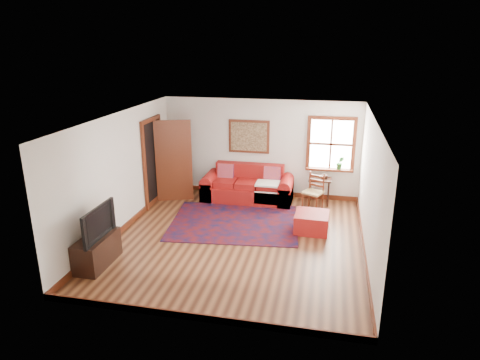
% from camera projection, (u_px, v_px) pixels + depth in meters
% --- Properties ---
extents(ground, '(5.50, 5.50, 0.00)m').
position_uv_depth(ground, '(238.00, 239.00, 8.75)').
color(ground, '#442112').
rests_on(ground, ground).
extents(room_envelope, '(5.04, 5.54, 2.52)m').
position_uv_depth(room_envelope, '(238.00, 161.00, 8.25)').
color(room_envelope, silver).
rests_on(room_envelope, ground).
extents(window, '(1.18, 0.20, 1.38)m').
position_uv_depth(window, '(332.00, 150.00, 10.50)').
color(window, white).
rests_on(window, ground).
extents(doorway, '(0.89, 1.08, 2.14)m').
position_uv_depth(doorway, '(166.00, 160.00, 10.51)').
color(doorway, black).
rests_on(doorway, ground).
extents(framed_artwork, '(1.05, 0.07, 0.85)m').
position_uv_depth(framed_artwork, '(249.00, 137.00, 10.85)').
color(framed_artwork, '#5E2714').
rests_on(framed_artwork, ground).
extents(persian_rug, '(3.00, 2.51, 0.02)m').
position_uv_depth(persian_rug, '(234.00, 222.00, 9.54)').
color(persian_rug, '#550C0C').
rests_on(persian_rug, ground).
extents(red_leather_sofa, '(2.26, 0.93, 0.88)m').
position_uv_depth(red_leather_sofa, '(248.00, 189.00, 10.85)').
color(red_leather_sofa, maroon).
rests_on(red_leather_sofa, ground).
extents(red_ottoman, '(0.72, 0.72, 0.40)m').
position_uv_depth(red_ottoman, '(312.00, 222.00, 9.08)').
color(red_ottoman, maroon).
rests_on(red_ottoman, ground).
extents(side_table, '(0.54, 0.41, 0.65)m').
position_uv_depth(side_table, '(320.00, 183.00, 10.50)').
color(side_table, black).
rests_on(side_table, ground).
extents(ladder_back_chair, '(0.55, 0.54, 0.90)m').
position_uv_depth(ladder_back_chair, '(314.00, 190.00, 10.14)').
color(ladder_back_chair, tan).
rests_on(ladder_back_chair, ground).
extents(media_cabinet, '(0.45, 1.00, 0.55)m').
position_uv_depth(media_cabinet, '(97.00, 251.00, 7.68)').
color(media_cabinet, black).
rests_on(media_cabinet, ground).
extents(television, '(0.14, 1.03, 0.59)m').
position_uv_depth(television, '(94.00, 222.00, 7.46)').
color(television, black).
rests_on(television, media_cabinet).
extents(candle_hurricane, '(0.12, 0.12, 0.18)m').
position_uv_depth(candle_hurricane, '(110.00, 223.00, 7.98)').
color(candle_hurricane, silver).
rests_on(candle_hurricane, media_cabinet).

